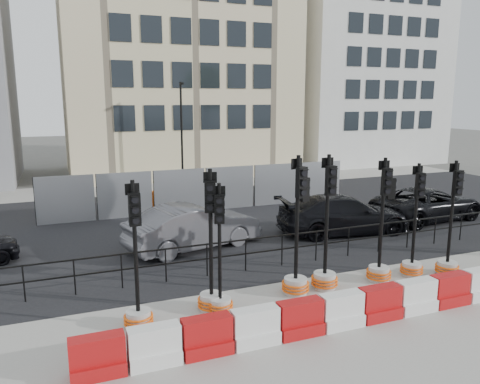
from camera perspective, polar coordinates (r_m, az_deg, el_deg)
name	(u,v)px	position (r m, az deg, el deg)	size (l,w,h in m)	color
ground	(301,280)	(13.63, 7.40, -10.57)	(120.00, 120.00, 0.00)	#51514C
sidewalk_near	(365,326)	(11.33, 15.01, -15.52)	(40.00, 6.00, 0.02)	gray
road	(220,221)	(19.72, -2.46, -3.55)	(40.00, 14.00, 0.03)	black
sidewalk_far	(171,185)	(28.19, -8.46, 0.81)	(40.00, 4.00, 0.02)	gray
building_cream	(175,41)	(34.26, -7.90, 17.75)	(15.00, 10.06, 18.00)	beige
building_white	(357,62)	(40.47, 14.02, 15.08)	(12.00, 9.06, 16.00)	silver
kerb_railing	(282,245)	(14.39, 5.15, -6.42)	(18.00, 0.04, 1.00)	black
heras_fencing	(191,194)	(21.95, -6.00, -0.21)	(14.33, 1.72, 2.00)	#97999F
lamp_post_far	(182,132)	(26.93, -7.12, 7.26)	(0.12, 0.56, 6.00)	black
barrier_row	(361,308)	(11.32, 14.49, -13.52)	(12.55, 0.50, 0.80)	#B3140E
traffic_signal_a	(138,299)	(10.87, -12.36, -12.59)	(0.66, 0.66, 3.37)	silver
traffic_signal_b	(212,278)	(11.41, -3.46, -10.44)	(0.68, 0.68, 3.48)	silver
traffic_signal_c	(220,288)	(11.32, -2.46, -11.57)	(0.62, 0.62, 3.17)	silver
traffic_signal_d	(297,262)	(12.37, 6.93, -8.51)	(0.72, 0.72, 3.68)	silver
traffic_signal_e	(325,262)	(12.87, 10.37, -8.40)	(0.72, 0.72, 3.65)	silver
traffic_signal_f	(381,253)	(13.71, 16.76, -7.11)	(0.69, 0.69, 3.50)	silver
traffic_signal_g	(413,253)	(14.46, 20.33, -7.03)	(0.65, 0.65, 3.30)	silver
traffic_signal_h	(449,252)	(14.91, 24.09, -6.72)	(0.66, 0.66, 3.37)	silver
car_b	(194,227)	(16.07, -5.67, -4.23)	(4.95, 2.79, 1.54)	#54545A
car_c	(344,214)	(18.26, 12.53, -2.67)	(5.33, 2.76, 1.48)	black
car_d	(428,204)	(21.34, 21.90, -1.34)	(5.23, 2.81, 1.40)	black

